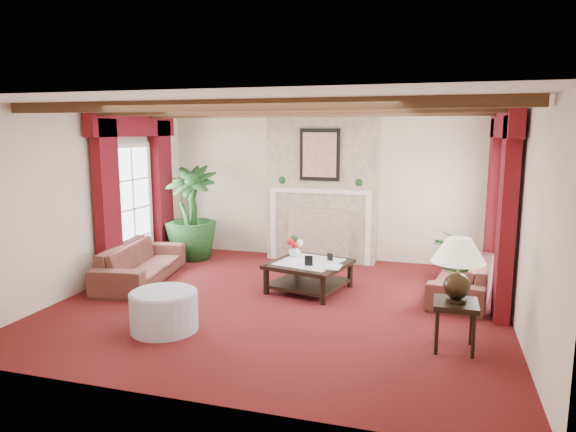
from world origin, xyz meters
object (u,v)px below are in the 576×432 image
(coffee_table, at_px, (309,276))
(potted_palm, at_px, (192,233))
(sofa_right, at_px, (463,270))
(side_table, at_px, (455,325))
(ottoman, at_px, (164,311))
(sofa_left, at_px, (141,256))

(coffee_table, bearing_deg, potted_palm, 167.45)
(sofa_right, bearing_deg, potted_palm, -91.47)
(side_table, height_order, ottoman, side_table)
(potted_palm, bearing_deg, sofa_right, -10.31)
(coffee_table, bearing_deg, sofa_right, 24.21)
(coffee_table, relative_size, side_table, 1.95)
(coffee_table, relative_size, ottoman, 1.32)
(sofa_left, relative_size, sofa_right, 1.06)
(potted_palm, xyz_separation_m, side_table, (4.62, -2.86, -0.21))
(potted_palm, relative_size, coffee_table, 1.65)
(potted_palm, bearing_deg, sofa_left, -93.85)
(side_table, xyz_separation_m, ottoman, (-3.33, -0.40, -0.04))
(side_table, bearing_deg, sofa_right, 85.37)
(sofa_left, distance_m, sofa_right, 4.93)
(sofa_right, xyz_separation_m, ottoman, (-3.49, -2.40, -0.14))
(sofa_right, height_order, potted_palm, potted_palm)
(sofa_right, bearing_deg, side_table, 4.21)
(side_table, bearing_deg, sofa_left, 164.42)
(sofa_right, relative_size, side_table, 3.64)
(sofa_right, distance_m, potted_palm, 4.86)
(potted_palm, distance_m, coffee_table, 2.89)
(sofa_left, bearing_deg, sofa_right, -91.79)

